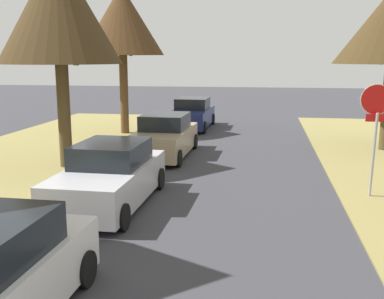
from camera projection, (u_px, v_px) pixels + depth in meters
The scene contains 6 objects.
stop_sign_far at pixel (376, 116), 12.03m from camera, with size 0.81×0.33×2.97m.
street_tree_left_mid_b at pixel (59, 8), 14.86m from camera, with size 3.97×3.97×6.96m.
street_tree_left_far at pixel (122, 21), 21.82m from camera, with size 3.89×3.89×6.90m.
parked_sedan_silver at pixel (110, 177), 11.75m from camera, with size 2.01×4.43×1.57m.
parked_sedan_tan at pixel (164, 137), 17.60m from camera, with size 2.01×4.43×1.57m.
parked_sedan_navy at pixel (192, 114), 24.55m from camera, with size 2.01×4.43×1.57m.
Camera 1 is at (1.60, 0.92, 3.68)m, focal length 43.76 mm.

